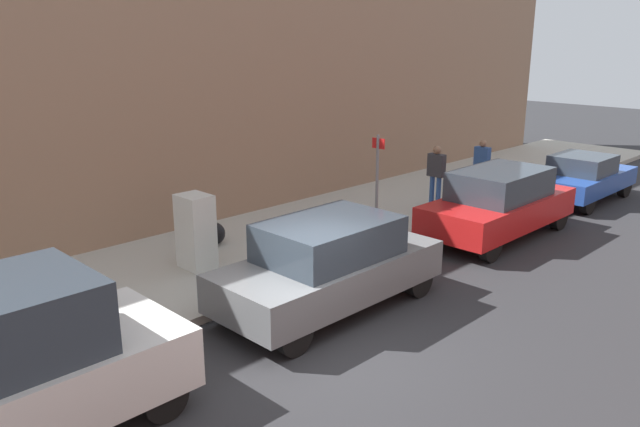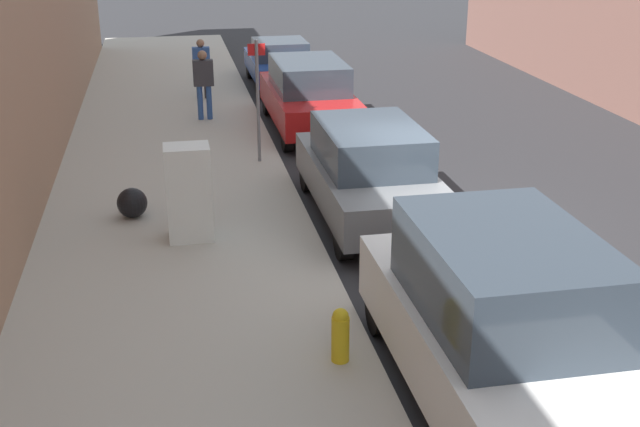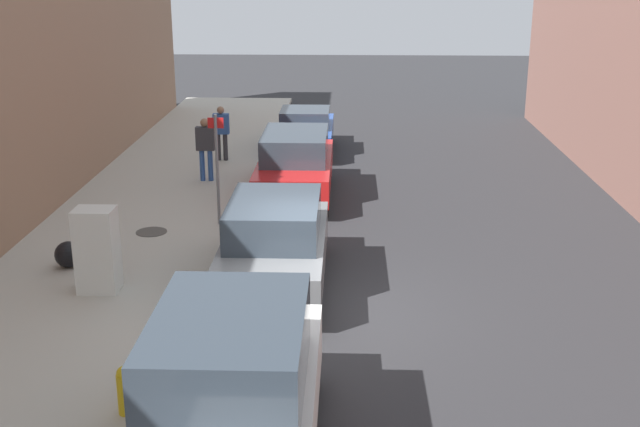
# 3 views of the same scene
# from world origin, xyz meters

# --- Properties ---
(ground_plane) EXTENTS (80.00, 80.00, 0.00)m
(ground_plane) POSITION_xyz_m (0.00, 0.00, 0.00)
(ground_plane) COLOR #28282B
(sidewalk_slab) EXTENTS (4.68, 44.00, 0.17)m
(sidewalk_slab) POSITION_xyz_m (-4.38, 0.00, 0.08)
(sidewalk_slab) COLOR #B2ADA0
(sidewalk_slab) RESTS_ON ground
(discarded_refrigerator) EXTENTS (0.73, 0.59, 1.59)m
(discarded_refrigerator) POSITION_xyz_m (-4.15, 0.42, 0.97)
(discarded_refrigerator) COLOR silver
(discarded_refrigerator) RESTS_ON sidewalk_slab
(manhole_cover) EXTENTS (0.70, 0.70, 0.02)m
(manhole_cover) POSITION_xyz_m (-3.97, 3.74, 0.18)
(manhole_cover) COLOR #47443F
(manhole_cover) RESTS_ON sidewalk_slab
(street_sign_post) EXTENTS (0.36, 0.07, 2.59)m
(street_sign_post) POSITION_xyz_m (-2.52, 4.41, 1.62)
(street_sign_post) COLOR slate
(street_sign_post) RESTS_ON sidewalk_slab
(fire_hydrant) EXTENTS (0.22, 0.22, 0.71)m
(fire_hydrant) POSITION_xyz_m (-2.52, -3.79, 0.53)
(fire_hydrant) COLOR gold
(fire_hydrant) RESTS_ON sidewalk_slab
(trash_bag) EXTENTS (0.54, 0.54, 0.54)m
(trash_bag) POSITION_xyz_m (-5.13, 1.56, 0.44)
(trash_bag) COLOR black
(trash_bag) RESTS_ON sidewalk_slab
(pedestrian_walking_far) EXTENTS (0.51, 0.24, 1.76)m
(pedestrian_walking_far) POSITION_xyz_m (-3.46, 8.19, 1.20)
(pedestrian_walking_far) COLOR #2D5193
(pedestrian_walking_far) RESTS_ON sidewalk_slab
(pedestrian_standing_near) EXTENTS (0.48, 0.22, 1.66)m
(pedestrian_standing_near) POSITION_xyz_m (-3.39, 10.56, 1.13)
(pedestrian_standing_near) COLOR #333338
(pedestrian_standing_near) RESTS_ON sidewalk_slab
(parked_van_white) EXTENTS (2.05, 4.85, 2.13)m
(parked_van_white) POSITION_xyz_m (-0.92, -4.77, 1.05)
(parked_van_white) COLOR silver
(parked_van_white) RESTS_ON ground
(parked_suv_gray) EXTENTS (1.93, 4.51, 1.74)m
(parked_suv_gray) POSITION_xyz_m (-0.92, 1.15, 0.89)
(parked_suv_gray) COLOR slate
(parked_suv_gray) RESTS_ON ground
(parked_suv_red) EXTENTS (1.90, 4.67, 1.75)m
(parked_suv_red) POSITION_xyz_m (-0.92, 7.28, 0.90)
(parked_suv_red) COLOR red
(parked_suv_red) RESTS_ON ground
(parked_hatchback_blue) EXTENTS (1.77, 4.05, 1.46)m
(parked_hatchback_blue) POSITION_xyz_m (-0.92, 12.39, 0.75)
(parked_hatchback_blue) COLOR #23479E
(parked_hatchback_blue) RESTS_ON ground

